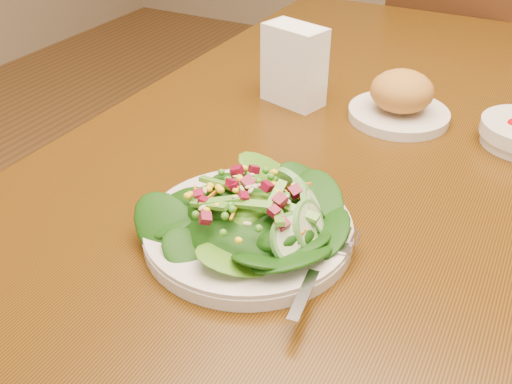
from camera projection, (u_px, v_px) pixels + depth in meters
dining_table at (378, 180)px, 0.99m from camera, size 0.90×1.40×0.75m
chair_far at (455, 88)px, 1.75m from camera, size 0.54×0.54×0.90m
salad_plate at (255, 221)px, 0.68m from camera, size 0.26×0.25×0.07m
bread_plate at (400, 100)px, 0.95m from camera, size 0.17×0.17×0.08m
napkin_holder at (294, 63)px, 0.98m from camera, size 0.12×0.08×0.14m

